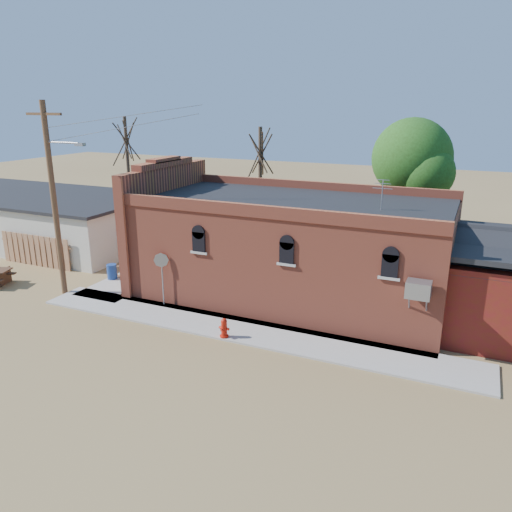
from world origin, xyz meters
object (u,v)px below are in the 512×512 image
at_px(brick_bar, 286,247).
at_px(trash_barrel, 112,272).
at_px(stop_sign, 162,265).
at_px(fire_hydrant, 224,328).
at_px(utility_pole, 54,196).

xyz_separation_m(brick_bar, trash_barrel, (-8.94, -1.86, -1.87)).
height_order(brick_bar, stop_sign, brick_bar).
relative_size(stop_sign, trash_barrel, 3.15).
bearing_deg(trash_barrel, fire_hydrant, -23.17).
height_order(utility_pole, trash_barrel, utility_pole).
relative_size(fire_hydrant, stop_sign, 0.32).
height_order(brick_bar, utility_pole, utility_pole).
xyz_separation_m(fire_hydrant, trash_barrel, (-8.49, 3.63, 0.01)).
height_order(brick_bar, trash_barrel, brick_bar).
relative_size(brick_bar, fire_hydrant, 21.04).
height_order(brick_bar, fire_hydrant, brick_bar).
distance_m(stop_sign, trash_barrel, 5.04).
xyz_separation_m(brick_bar, fire_hydrant, (-0.45, -5.50, -1.87)).
bearing_deg(utility_pole, brick_bar, 23.69).
height_order(stop_sign, trash_barrel, stop_sign).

